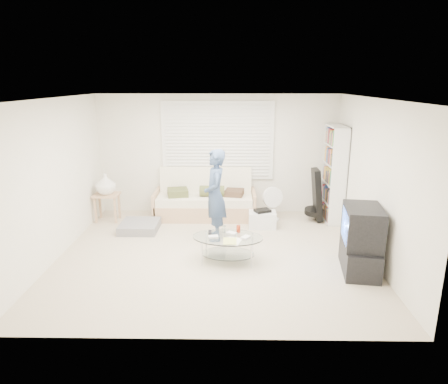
{
  "coord_description": "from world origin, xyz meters",
  "views": [
    {
      "loc": [
        0.27,
        -6.05,
        2.75
      ],
      "look_at": [
        0.16,
        0.3,
        0.98
      ],
      "focal_mm": 32.0,
      "sensor_mm": 36.0,
      "label": 1
    }
  ],
  "objects_px": {
    "futon_sofa": "(205,201)",
    "bookshelf": "(334,174)",
    "tv_unit": "(361,240)",
    "coffee_table": "(228,241)"
  },
  "relations": [
    {
      "from": "futon_sofa",
      "to": "coffee_table",
      "type": "xyz_separation_m",
      "value": [
        0.49,
        -2.12,
        -0.0
      ]
    },
    {
      "from": "tv_unit",
      "to": "futon_sofa",
      "type": "bearing_deg",
      "value": 135.23
    },
    {
      "from": "tv_unit",
      "to": "coffee_table",
      "type": "relative_size",
      "value": 0.86
    },
    {
      "from": "bookshelf",
      "to": "tv_unit",
      "type": "relative_size",
      "value": 1.93
    },
    {
      "from": "bookshelf",
      "to": "tv_unit",
      "type": "distance_m",
      "value": 2.33
    },
    {
      "from": "futon_sofa",
      "to": "tv_unit",
      "type": "distance_m",
      "value": 3.46
    },
    {
      "from": "futon_sofa",
      "to": "bookshelf",
      "type": "distance_m",
      "value": 2.66
    },
    {
      "from": "futon_sofa",
      "to": "tv_unit",
      "type": "bearing_deg",
      "value": -44.77
    },
    {
      "from": "futon_sofa",
      "to": "bookshelf",
      "type": "xyz_separation_m",
      "value": [
        2.58,
        -0.15,
        0.63
      ]
    },
    {
      "from": "bookshelf",
      "to": "coffee_table",
      "type": "xyz_separation_m",
      "value": [
        -2.09,
        -1.97,
        -0.63
      ]
    }
  ]
}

